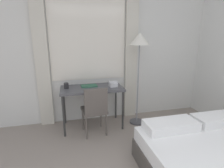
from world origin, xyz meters
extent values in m
cube|color=silver|center=(0.00, 3.08, 1.35)|extent=(5.13, 0.05, 2.70)
cube|color=white|center=(-0.38, 3.05, 1.60)|extent=(1.41, 0.01, 1.50)
cube|color=beige|center=(-1.22, 3.00, 1.30)|extent=(0.24, 0.06, 2.60)
cube|color=beige|center=(0.47, 3.00, 1.30)|extent=(0.24, 0.06, 2.60)
cube|color=#4C4C51|center=(-0.38, 2.71, 0.75)|extent=(1.11, 0.58, 0.04)
cylinder|color=#333333|center=(-0.89, 2.46, 0.37)|extent=(0.04, 0.04, 0.73)
cylinder|color=#333333|center=(0.14, 2.46, 0.37)|extent=(0.04, 0.04, 0.73)
cylinder|color=#333333|center=(-0.89, 2.95, 0.37)|extent=(0.04, 0.04, 0.73)
cylinder|color=#333333|center=(0.14, 2.95, 0.37)|extent=(0.04, 0.04, 0.73)
cube|color=#59514C|center=(-0.38, 2.47, 0.43)|extent=(0.44, 0.44, 0.05)
cube|color=#59514C|center=(-0.37, 2.29, 0.66)|extent=(0.38, 0.07, 0.41)
cylinder|color=#59514C|center=(-0.54, 2.28, 0.20)|extent=(0.03, 0.03, 0.40)
cylinder|color=#59514C|center=(-0.20, 2.31, 0.20)|extent=(0.03, 0.03, 0.40)
cylinder|color=#59514C|center=(-0.57, 2.62, 0.20)|extent=(0.03, 0.03, 0.40)
cylinder|color=#59514C|center=(-0.23, 2.65, 0.20)|extent=(0.03, 0.03, 0.40)
cube|color=white|center=(0.52, 1.52, 0.51)|extent=(0.71, 0.32, 0.12)
cube|color=white|center=(1.27, 1.52, 0.51)|extent=(0.71, 0.32, 0.12)
cylinder|color=#4C4C51|center=(0.49, 2.64, 0.01)|extent=(0.27, 0.27, 0.03)
cylinder|color=gray|center=(0.49, 2.64, 0.77)|extent=(0.02, 0.02, 1.49)
cone|color=silver|center=(0.49, 2.64, 1.63)|extent=(0.37, 0.37, 0.22)
cube|color=silver|center=(0.02, 2.68, 0.81)|extent=(0.14, 0.17, 0.08)
cube|color=silver|center=(0.02, 2.68, 0.86)|extent=(0.16, 0.06, 0.02)
cube|color=#33664C|center=(-0.42, 2.78, 0.78)|extent=(0.30, 0.20, 0.02)
cube|color=white|center=(-0.42, 2.78, 0.79)|extent=(0.28, 0.18, 0.01)
cylinder|color=#262628|center=(-0.83, 2.74, 0.82)|extent=(0.08, 0.08, 0.10)
camera|label=1|loc=(-0.75, -0.34, 1.65)|focal=28.00mm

